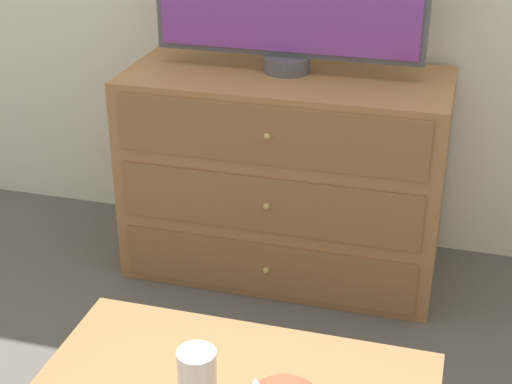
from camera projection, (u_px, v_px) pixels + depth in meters
ground_plane at (275, 225)px, 3.25m from camera, size 12.00×12.00×0.00m
dresser at (285, 175)px, 2.81m from camera, size 1.11×0.53×0.74m
drink_cup at (197, 372)px, 1.72m from camera, size 0.09×0.09×0.10m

